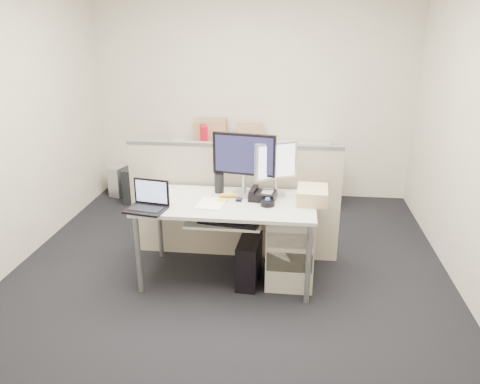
# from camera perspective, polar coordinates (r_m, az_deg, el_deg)

# --- Properties ---
(floor) EXTENTS (4.00, 4.50, 0.01)m
(floor) POSITION_cam_1_polar(r_m,az_deg,el_deg) (4.30, -1.52, -10.35)
(floor) COLOR black
(floor) RESTS_ON ground
(wall_back) EXTENTS (4.00, 0.02, 2.70)m
(wall_back) POSITION_cam_1_polar(r_m,az_deg,el_deg) (6.00, 1.46, 12.19)
(wall_back) COLOR beige
(wall_back) RESTS_ON ground
(wall_front) EXTENTS (4.00, 0.02, 2.70)m
(wall_front) POSITION_cam_1_polar(r_m,az_deg,el_deg) (1.73, -12.69, -8.82)
(wall_front) COLOR beige
(wall_front) RESTS_ON ground
(desk) EXTENTS (1.50, 0.75, 0.73)m
(desk) POSITION_cam_1_polar(r_m,az_deg,el_deg) (4.00, -1.61, -2.05)
(desk) COLOR silver
(desk) RESTS_ON floor
(keyboard_tray) EXTENTS (0.62, 0.32, 0.02)m
(keyboard_tray) POSITION_cam_1_polar(r_m,az_deg,el_deg) (3.86, -1.99, -3.66)
(keyboard_tray) COLOR silver
(keyboard_tray) RESTS_ON desk
(drawer_pedestal) EXTENTS (0.40, 0.55, 0.65)m
(drawer_pedestal) POSITION_cam_1_polar(r_m,az_deg,el_deg) (4.15, 6.12, -6.46)
(drawer_pedestal) COLOR beige
(drawer_pedestal) RESTS_ON floor
(cubicle_partition) EXTENTS (2.00, 0.06, 1.10)m
(cubicle_partition) POSITION_cam_1_polar(r_m,az_deg,el_deg) (4.45, -0.78, -1.28)
(cubicle_partition) COLOR #AEA18E
(cubicle_partition) RESTS_ON floor
(back_counter) EXTENTS (2.00, 0.60, 0.72)m
(back_counter) POSITION_cam_1_polar(r_m,az_deg,el_deg) (5.91, 1.09, 2.21)
(back_counter) COLOR beige
(back_counter) RESTS_ON floor
(monitor_main) EXTENTS (0.58, 0.31, 0.56)m
(monitor_main) POSITION_cam_1_polar(r_m,az_deg,el_deg) (4.04, 0.50, 3.34)
(monitor_main) COLOR black
(monitor_main) RESTS_ON desk
(monitor_small) EXTENTS (0.44, 0.36, 0.48)m
(monitor_small) POSITION_cam_1_polar(r_m,az_deg,el_deg) (4.04, 4.36, 2.70)
(monitor_small) COLOR #B7B7BC
(monitor_small) RESTS_ON desk
(laptop) EXTENTS (0.35, 0.28, 0.23)m
(laptop) POSITION_cam_1_polar(r_m,az_deg,el_deg) (3.82, -11.49, -0.64)
(laptop) COLOR black
(laptop) RESTS_ON desk
(trackball) EXTENTS (0.15, 0.15, 0.05)m
(trackball) POSITION_cam_1_polar(r_m,az_deg,el_deg) (3.89, 3.38, -1.34)
(trackball) COLOR black
(trackball) RESTS_ON desk
(desk_phone) EXTENTS (0.24, 0.21, 0.07)m
(desk_phone) POSITION_cam_1_polar(r_m,az_deg,el_deg) (4.01, 2.79, -0.48)
(desk_phone) COLOR black
(desk_phone) RESTS_ON desk
(paper_stack) EXTENTS (0.24, 0.29, 0.01)m
(paper_stack) POSITION_cam_1_polar(r_m,az_deg,el_deg) (3.92, -3.52, -1.44)
(paper_stack) COLOR white
(paper_stack) RESTS_ON desk
(sticky_pad) EXTENTS (0.11, 0.11, 0.01)m
(sticky_pad) POSITION_cam_1_polar(r_m,az_deg,el_deg) (3.98, -2.33, -1.06)
(sticky_pad) COLOR yellow
(sticky_pad) RESTS_ON desk
(travel_mug) EXTENTS (0.11, 0.11, 0.18)m
(travel_mug) POSITION_cam_1_polar(r_m,az_deg,el_deg) (4.17, -2.56, 1.12)
(travel_mug) COLOR black
(travel_mug) RESTS_ON desk
(banana) EXTENTS (0.19, 0.07, 0.04)m
(banana) POSITION_cam_1_polar(r_m,az_deg,el_deg) (4.06, -1.42, -0.40)
(banana) COLOR gold
(banana) RESTS_ON desk
(cellphone) EXTENTS (0.05, 0.10, 0.01)m
(cellphone) POSITION_cam_1_polar(r_m,az_deg,el_deg) (4.01, -0.10, -0.89)
(cellphone) COLOR black
(cellphone) RESTS_ON desk
(manila_folders) EXTENTS (0.27, 0.33, 0.12)m
(manila_folders) POSITION_cam_1_polar(r_m,az_deg,el_deg) (4.00, 8.80, -0.35)
(manila_folders) COLOR #D2B784
(manila_folders) RESTS_ON desk
(keyboard) EXTENTS (0.52, 0.26, 0.03)m
(keyboard) POSITION_cam_1_polar(r_m,az_deg,el_deg) (3.80, -1.33, -3.60)
(keyboard) COLOR black
(keyboard) RESTS_ON keyboard_tray
(pc_tower_desk) EXTENTS (0.20, 0.44, 0.40)m
(pc_tower_desk) POSITION_cam_1_polar(r_m,az_deg,el_deg) (4.13, 1.13, -8.39)
(pc_tower_desk) COLOR black
(pc_tower_desk) RESTS_ON floor
(pc_tower_spare_dark) EXTENTS (0.20, 0.48, 0.45)m
(pc_tower_spare_dark) POSITION_cam_1_polar(r_m,az_deg,el_deg) (6.15, -12.61, 1.09)
(pc_tower_spare_dark) COLOR black
(pc_tower_spare_dark) RESTS_ON floor
(pc_tower_spare_silver) EXTENTS (0.29, 0.45, 0.39)m
(pc_tower_spare_silver) POSITION_cam_1_polar(r_m,az_deg,el_deg) (6.43, -14.07, 1.56)
(pc_tower_spare_silver) COLOR #B7B7BC
(pc_tower_spare_silver) RESTS_ON floor
(cardboard_box_left) EXTENTS (0.43, 0.34, 0.30)m
(cardboard_box_left) POSITION_cam_1_polar(r_m,az_deg,el_deg) (5.96, -3.62, 7.40)
(cardboard_box_left) COLOR tan
(cardboard_box_left) RESTS_ON back_counter
(cardboard_box_right) EXTENTS (0.37, 0.30, 0.24)m
(cardboard_box_right) POSITION_cam_1_polar(r_m,az_deg,el_deg) (5.90, 1.24, 7.03)
(cardboard_box_right) COLOR tan
(cardboard_box_right) RESTS_ON back_counter
(red_binder) EXTENTS (0.15, 0.31, 0.28)m
(red_binder) POSITION_cam_1_polar(r_m,az_deg,el_deg) (5.76, -4.47, 6.83)
(red_binder) COLOR #B0071E
(red_binder) RESTS_ON back_counter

